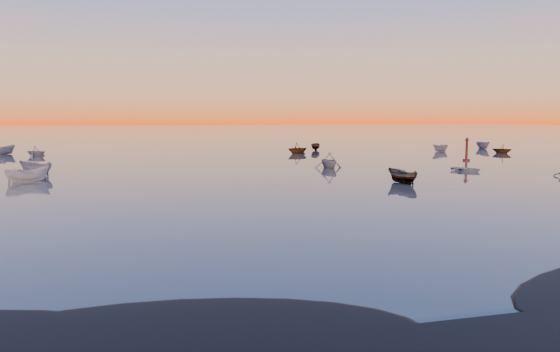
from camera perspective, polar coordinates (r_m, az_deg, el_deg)
name	(u,v)px	position (r m, az deg, el deg)	size (l,w,h in m)	color
ground	(184,145)	(117.09, -10.00, 3.17)	(600.00, 600.00, 0.00)	#696158
mud_lobes	(469,294)	(19.73, 19.10, -11.59)	(140.00, 6.00, 0.07)	black
moored_fleet	(219,163)	(70.52, -6.44, 1.31)	(124.00, 58.00, 1.20)	silver
boat_near_center	(28,182)	(55.49, -24.86, -0.53)	(3.90, 1.65, 1.35)	silver
boat_near_right	(329,168)	(64.14, 5.14, 0.85)	(3.98, 1.79, 1.39)	slate
channel_marker	(467,151)	(78.76, 18.92, 2.49)	(0.95, 0.95, 3.37)	#4C1410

